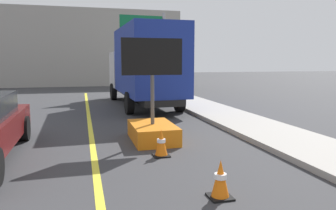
{
  "coord_description": "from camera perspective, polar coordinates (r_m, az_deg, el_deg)",
  "views": [
    {
      "loc": [
        -0.2,
        1.94,
        2.11
      ],
      "look_at": [
        1.06,
        6.65,
        1.45
      ],
      "focal_mm": 34.5,
      "sensor_mm": 36.0,
      "label": 1
    }
  ],
  "objects": [
    {
      "name": "arrow_board_trailer",
      "position": [
        8.61,
        -2.74,
        -3.17
      ],
      "size": [
        1.6,
        1.8,
        2.7
      ],
      "color": "orange",
      "rests_on": "ground"
    },
    {
      "name": "box_truck",
      "position": [
        15.09,
        -4.32,
        6.96
      ],
      "size": [
        2.57,
        7.98,
        3.57
      ],
      "color": "black",
      "rests_on": "ground"
    },
    {
      "name": "highway_guide_sign",
      "position": [
        19.89,
        -2.96,
        11.53
      ],
      "size": [
        2.79,
        0.3,
        5.0
      ],
      "color": "gray",
      "rests_on": "ground"
    },
    {
      "name": "far_building_block",
      "position": [
        31.14,
        -15.4,
        9.54
      ],
      "size": [
        17.34,
        6.62,
        6.46
      ],
      "primitive_type": "cube",
      "color": "gray",
      "rests_on": "ground"
    },
    {
      "name": "traffic_cone_mid_lane",
      "position": [
        5.18,
        9.24,
        -12.82
      ],
      "size": [
        0.36,
        0.36,
        0.61
      ],
      "color": "black",
      "rests_on": "ground"
    },
    {
      "name": "traffic_cone_far_lane",
      "position": [
        7.24,
        -1.2,
        -6.71
      ],
      "size": [
        0.36,
        0.36,
        0.62
      ],
      "color": "black",
      "rests_on": "ground"
    }
  ]
}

